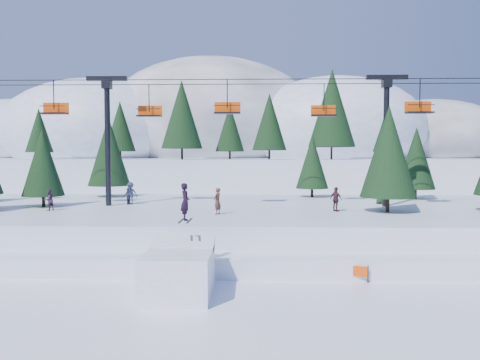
{
  "coord_description": "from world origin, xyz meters",
  "views": [
    {
      "loc": [
        2.54,
        -19.01,
        6.51
      ],
      "look_at": [
        1.87,
        6.0,
        5.2
      ],
      "focal_mm": 35.0,
      "sensor_mm": 36.0,
      "label": 1
    }
  ],
  "objects_px": {
    "jump_kicker": "(179,271)",
    "banner_near": "(340,270)",
    "chairlift": "(230,120)",
    "banner_far": "(426,267)"
  },
  "relations": [
    {
      "from": "jump_kicker",
      "to": "banner_near",
      "type": "xyz_separation_m",
      "value": [
        8.01,
        2.89,
        -0.63
      ]
    },
    {
      "from": "jump_kicker",
      "to": "chairlift",
      "type": "distance_m",
      "value": 17.76
    },
    {
      "from": "chairlift",
      "to": "banner_far",
      "type": "xyz_separation_m",
      "value": [
        11.11,
        -12.03,
        -8.78
      ]
    },
    {
      "from": "chairlift",
      "to": "banner_near",
      "type": "distance_m",
      "value": 16.8
    },
    {
      "from": "jump_kicker",
      "to": "banner_far",
      "type": "height_order",
      "value": "jump_kicker"
    },
    {
      "from": "jump_kicker",
      "to": "banner_near",
      "type": "relative_size",
      "value": 1.92
    },
    {
      "from": "chairlift",
      "to": "banner_near",
      "type": "height_order",
      "value": "chairlift"
    },
    {
      "from": "chairlift",
      "to": "banner_near",
      "type": "relative_size",
      "value": 17.33
    },
    {
      "from": "banner_far",
      "to": "jump_kicker",
      "type": "bearing_deg",
      "value": -163.89
    },
    {
      "from": "chairlift",
      "to": "banner_far",
      "type": "relative_size",
      "value": 17.71
    }
  ]
}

